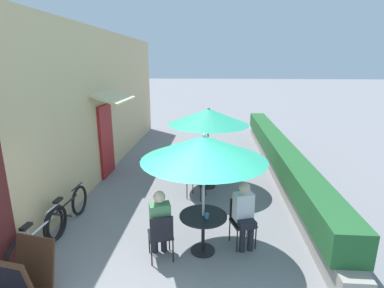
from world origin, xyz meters
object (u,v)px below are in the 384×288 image
object	(u,v)px
patio_umbrella_near	(204,148)
seated_patron_near_right	(160,221)
seated_patron_near_left	(244,212)
patio_table_mid	(208,168)
patio_table_near	(203,224)
coffee_cup_near	(207,216)
bicycle_second	(67,211)
cafe_chair_near_left	(241,218)
cafe_chair_mid_right	(199,179)
cafe_chair_near_right	(161,233)
patio_umbrella_mid	(208,117)
cafe_chair_mid_left	(215,160)
bicycle_leaning	(40,238)
menu_board	(24,275)

from	to	relation	value
patio_umbrella_near	seated_patron_near_right	bearing A→B (deg)	-164.19
seated_patron_near_left	patio_table_mid	distance (m)	2.81
patio_table_near	coffee_cup_near	distance (m)	0.25
patio_table_mid	patio_table_near	bearing A→B (deg)	-90.17
patio_table_mid	bicycle_second	xyz separation A→B (m)	(-2.81, -2.28, -0.19)
patio_table_near	seated_patron_near_left	xyz separation A→B (m)	(0.73, 0.21, 0.15)
patio_umbrella_near	cafe_chair_near_left	size ratio (longest dim) A/B	2.51
coffee_cup_near	bicycle_second	xyz separation A→B (m)	(-2.87, 0.74, -0.41)
seated_patron_near_left	cafe_chair_mid_right	size ratio (longest dim) A/B	1.44
cafe_chair_near_right	patio_umbrella_mid	xyz separation A→B (m)	(0.70, 3.23, 1.41)
cafe_chair_mid_left	bicycle_second	size ratio (longest dim) A/B	0.51
seated_patron_near_right	patio_table_mid	xyz separation A→B (m)	(0.74, 3.13, -0.15)
cafe_chair_near_right	seated_patron_near_right	world-z (taller)	seated_patron_near_right
patio_table_near	cafe_chair_mid_left	world-z (taller)	cafe_chair_mid_left
patio_umbrella_near	cafe_chair_near_right	xyz separation A→B (m)	(-0.69, -0.31, -1.41)
patio_table_mid	patio_umbrella_mid	size ratio (longest dim) A/B	0.38
cafe_chair_mid_left	bicycle_second	world-z (taller)	cafe_chair_mid_left
cafe_chair_near_left	cafe_chair_near_right	world-z (taller)	same
seated_patron_near_left	patio_umbrella_near	bearing A→B (deg)	-2.68
cafe_chair_near_left	seated_patron_near_right	bearing A→B (deg)	1.56
cafe_chair_near_left	patio_table_near	bearing A→B (deg)	5.77
seated_patron_near_left	bicycle_leaning	bearing A→B (deg)	-9.83
patio_table_near	patio_table_mid	xyz separation A→B (m)	(0.01, 2.92, 0.00)
cafe_chair_near_left	bicycle_leaning	distance (m)	3.57
bicycle_second	menu_board	size ratio (longest dim) A/B	1.98
cafe_chair_near_left	bicycle_leaning	world-z (taller)	cafe_chair_near_left
patio_table_mid	bicycle_leaning	world-z (taller)	bicycle_leaning
coffee_cup_near	bicycle_second	distance (m)	2.99
cafe_chair_near_left	coffee_cup_near	distance (m)	0.79
patio_table_mid	bicycle_second	distance (m)	3.62
seated_patron_near_left	cafe_chair_mid_right	bearing A→B (deg)	-83.87
cafe_chair_near_left	bicycle_second	size ratio (longest dim) A/B	0.51
patio_table_near	cafe_chair_mid_right	xyz separation A→B (m)	(-0.18, 2.18, -0.02)
patio_umbrella_mid	cafe_chair_mid_right	xyz separation A→B (m)	(-0.18, -0.74, -1.41)
patio_table_mid	bicycle_leaning	xyz separation A→B (m)	(-2.83, -3.25, -0.19)
cafe_chair_near_left	patio_table_mid	world-z (taller)	cafe_chair_near_left
cafe_chair_mid_right	menu_board	size ratio (longest dim) A/B	1.01
seated_patron_near_left	cafe_chair_near_right	size ratio (longest dim) A/B	1.44
cafe_chair_near_left	bicycle_second	xyz separation A→B (m)	(-3.50, 0.33, -0.17)
cafe_chair_near_right	patio_umbrella_mid	distance (m)	3.60
patio_table_near	coffee_cup_near	size ratio (longest dim) A/B	9.26
bicycle_leaning	bicycle_second	distance (m)	0.98
cafe_chair_near_right	menu_board	distance (m)	2.03
seated_patron_near_left	menu_board	world-z (taller)	seated_patron_near_left
menu_board	patio_umbrella_near	bearing A→B (deg)	38.43
seated_patron_near_right	cafe_chair_near_right	bearing A→B (deg)	-90.00
cafe_chair_mid_right	bicycle_leaning	world-z (taller)	cafe_chair_mid_right
patio_table_near	coffee_cup_near	world-z (taller)	coffee_cup_near
coffee_cup_near	cafe_chair_mid_right	bearing A→B (deg)	96.06
cafe_chair_mid_right	bicycle_leaning	xyz separation A→B (m)	(-2.64, -2.51, -0.17)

